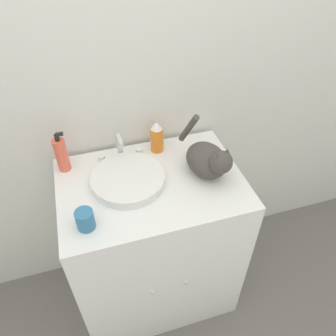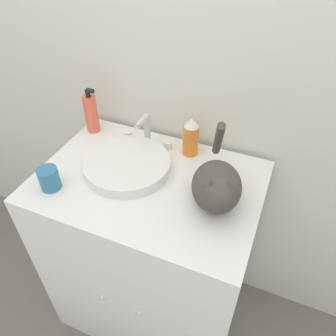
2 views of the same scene
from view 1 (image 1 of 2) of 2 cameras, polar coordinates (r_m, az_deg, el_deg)
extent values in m
plane|color=slate|center=(2.06, 0.24, -26.50)|extent=(8.00, 8.00, 0.00)
cube|color=silver|center=(1.51, -6.69, 15.37)|extent=(6.00, 0.05, 2.50)
cube|color=white|center=(1.79, -2.44, -12.93)|extent=(0.81, 0.57, 0.91)
sphere|color=silver|center=(1.59, -2.66, -20.78)|extent=(0.02, 0.02, 0.02)
sphere|color=silver|center=(1.62, 3.25, -19.29)|extent=(0.02, 0.02, 0.02)
cylinder|color=white|center=(1.43, -6.96, -1.93)|extent=(0.32, 0.32, 0.04)
cylinder|color=silver|center=(1.53, -8.42, 3.67)|extent=(0.02, 0.02, 0.13)
cylinder|color=silver|center=(1.46, -8.38, 4.74)|extent=(0.02, 0.08, 0.02)
cylinder|color=white|center=(1.56, -11.44, 1.64)|extent=(0.03, 0.03, 0.03)
cylinder|color=white|center=(1.57, -5.08, 2.88)|extent=(0.03, 0.03, 0.03)
ellipsoid|color=#47423D|center=(1.45, 6.71, 1.39)|extent=(0.22, 0.25, 0.14)
sphere|color=#47423D|center=(1.37, 9.20, 1.01)|extent=(0.12, 0.12, 0.10)
cone|color=#47423D|center=(1.32, 8.49, 1.87)|extent=(0.05, 0.05, 0.04)
cone|color=#47423D|center=(1.36, 10.24, 2.69)|extent=(0.05, 0.05, 0.04)
cylinder|color=#47423D|center=(1.48, 3.59, 6.88)|extent=(0.06, 0.13, 0.19)
cylinder|color=#EF6047|center=(1.52, -18.03, 2.17)|extent=(0.05, 0.05, 0.16)
cylinder|color=black|center=(1.47, -18.81, 5.03)|extent=(0.02, 0.02, 0.03)
cylinder|color=black|center=(1.46, -18.40, 5.61)|extent=(0.03, 0.02, 0.02)
cylinder|color=orange|center=(1.57, -1.94, 4.99)|extent=(0.06, 0.06, 0.13)
cone|color=white|center=(1.52, -2.01, 7.42)|extent=(0.06, 0.06, 0.04)
cylinder|color=teal|center=(1.28, -14.23, -8.70)|extent=(0.07, 0.07, 0.08)
camera|label=2|loc=(0.70, 50.86, 9.99)|focal=35.00mm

